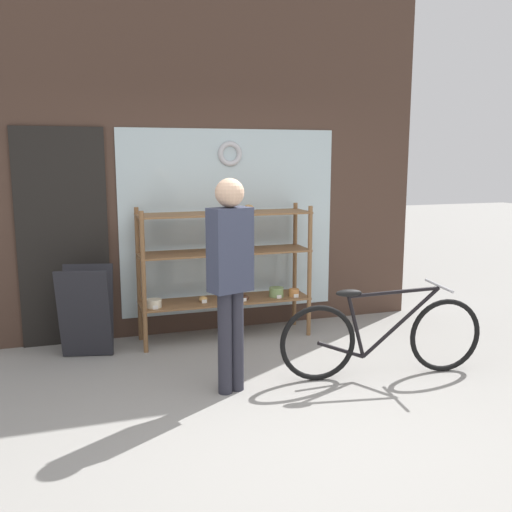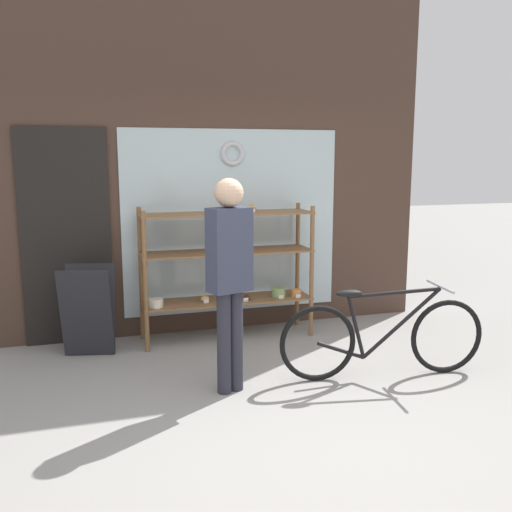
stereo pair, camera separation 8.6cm
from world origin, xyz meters
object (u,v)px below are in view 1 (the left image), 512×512
(display_case, at_px, (226,262))
(bicycle, at_px, (382,336))
(sandwich_board, at_px, (86,312))
(pedestrian, at_px, (230,269))

(display_case, height_order, bicycle, display_case)
(bicycle, height_order, sandwich_board, sandwich_board)
(bicycle, bearing_deg, display_case, 132.51)
(sandwich_board, bearing_deg, display_case, 18.71)
(bicycle, relative_size, pedestrian, 1.05)
(display_case, height_order, pedestrian, pedestrian)
(sandwich_board, xyz_separation_m, pedestrian, (1.04, -1.18, 0.56))
(pedestrian, bearing_deg, display_case, 58.25)
(display_case, relative_size, sandwich_board, 2.06)
(sandwich_board, height_order, pedestrian, pedestrian)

